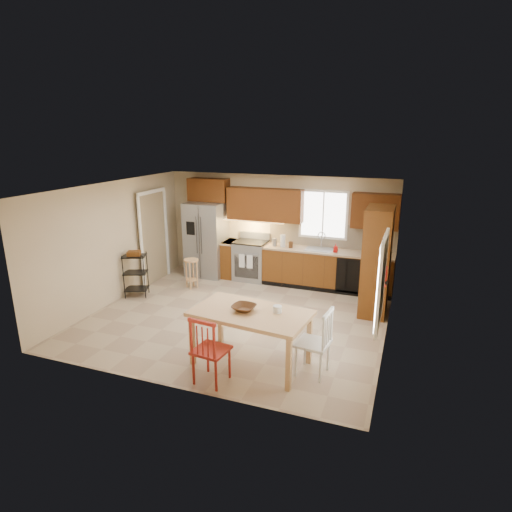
{
  "coord_description": "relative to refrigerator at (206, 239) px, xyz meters",
  "views": [
    {
      "loc": [
        2.98,
        -7.02,
        3.45
      ],
      "look_at": [
        0.24,
        0.4,
        1.15
      ],
      "focal_mm": 30.0,
      "sensor_mm": 36.0,
      "label": 1
    }
  ],
  "objects": [
    {
      "name": "upper_right_block",
      "position": [
        3.95,
        0.2,
        0.92
      ],
      "size": [
        1.0,
        0.35,
        0.75
      ],
      "primitive_type": "cube",
      "color": "#58290E",
      "rests_on": "wall_back"
    },
    {
      "name": "floor",
      "position": [
        1.7,
        -2.12,
        -0.91
      ],
      "size": [
        5.5,
        5.5,
        0.0
      ],
      "primitive_type": "plane",
      "color": "tan",
      "rests_on": "ground"
    },
    {
      "name": "utility_cart",
      "position": [
        -0.8,
        -1.83,
        -0.43
      ],
      "size": [
        0.58,
        0.53,
        0.96
      ],
      "primitive_type": null,
      "rotation": [
        0.0,
        0.0,
        0.39
      ],
      "color": "black",
      "rests_on": "floor"
    },
    {
      "name": "undercab_glow",
      "position": [
        1.15,
        0.17,
        0.52
      ],
      "size": [
        1.6,
        0.3,
        0.01
      ],
      "primitive_type": "cube",
      "color": "#FFBF66",
      "rests_on": "wall_back"
    },
    {
      "name": "sink",
      "position": [
        2.8,
        0.08,
        -0.05
      ],
      "size": [
        0.62,
        0.46,
        0.16
      ],
      "primitive_type": "cube",
      "color": "gray",
      "rests_on": "base_cabinet_run"
    },
    {
      "name": "window_right",
      "position": [
        4.38,
        -3.27,
        0.54
      ],
      "size": [
        0.04,
        1.02,
        1.32
      ],
      "primitive_type": "cube",
      "color": "white",
      "rests_on": "wall_right"
    },
    {
      "name": "pantry",
      "position": [
        4.13,
        -0.93,
        0.14
      ],
      "size": [
        0.5,
        0.95,
        2.1
      ],
      "primitive_type": "cube",
      "color": "brown",
      "rests_on": "floor"
    },
    {
      "name": "bar_stool",
      "position": [
        0.09,
        -0.97,
        -0.57
      ],
      "size": [
        0.4,
        0.4,
        0.68
      ],
      "primitive_type": null,
      "rotation": [
        0.0,
        0.0,
        -0.25
      ],
      "color": "tan",
      "rests_on": "floor"
    },
    {
      "name": "ceiling",
      "position": [
        1.7,
        -2.12,
        1.59
      ],
      "size": [
        5.5,
        5.0,
        0.02
      ],
      "primitive_type": "cube",
      "color": "silver",
      "rests_on": "ground"
    },
    {
      "name": "wall_front",
      "position": [
        1.7,
        -4.62,
        0.34
      ],
      "size": [
        5.5,
        0.02,
        2.5
      ],
      "primitive_type": "cube",
      "color": "#CCB793",
      "rests_on": "ground"
    },
    {
      "name": "refrigerator",
      "position": [
        0.0,
        0.0,
        0.0
      ],
      "size": [
        0.92,
        0.75,
        1.82
      ],
      "primitive_type": "cube",
      "color": "gray",
      "rests_on": "floor"
    },
    {
      "name": "base_cabinet_run",
      "position": [
        2.99,
        0.08,
        -0.46
      ],
      "size": [
        2.92,
        0.6,
        0.9
      ],
      "primitive_type": "cube",
      "color": "brown",
      "rests_on": "floor"
    },
    {
      "name": "canister_steel",
      "position": [
        1.75,
        0.03,
        0.08
      ],
      "size": [
        0.11,
        0.11,
        0.18
      ],
      "primitive_type": "cylinder",
      "color": "gray",
      "rests_on": "base_cabinet_run"
    },
    {
      "name": "upper_left_block",
      "position": [
        1.45,
        0.2,
        0.92
      ],
      "size": [
        1.8,
        0.35,
        0.75
      ],
      "primitive_type": "cube",
      "color": "#58290E",
      "rests_on": "wall_back"
    },
    {
      "name": "backsplash",
      "position": [
        2.99,
        0.36,
        0.27
      ],
      "size": [
        2.92,
        0.03,
        0.55
      ],
      "primitive_type": "cube",
      "color": "beige",
      "rests_on": "wall_back"
    },
    {
      "name": "paper_towel",
      "position": [
        1.95,
        0.03,
        0.13
      ],
      "size": [
        0.12,
        0.12,
        0.28
      ],
      "primitive_type": "cylinder",
      "color": "silver",
      "rests_on": "base_cabinet_run"
    },
    {
      "name": "doorway",
      "position": [
        -0.97,
        -0.82,
        0.14
      ],
      "size": [
        0.04,
        0.95,
        2.1
      ],
      "primitive_type": "cube",
      "color": "#8C7A59",
      "rests_on": "wall_left"
    },
    {
      "name": "canister_wood",
      "position": [
        2.15,
        -0.0,
        0.06
      ],
      "size": [
        0.1,
        0.1,
        0.14
      ],
      "primitive_type": "cylinder",
      "color": "#482613",
      "rests_on": "base_cabinet_run"
    },
    {
      "name": "chair_red",
      "position": [
        2.21,
        -4.28,
        -0.4
      ],
      "size": [
        0.53,
        0.53,
        1.03
      ],
      "primitive_type": null,
      "rotation": [
        0.0,
        0.0,
        -0.11
      ],
      "color": "#A52519",
      "rests_on": "floor"
    },
    {
      "name": "fire_extinguisher",
      "position": [
        4.33,
        -1.98,
        0.19
      ],
      "size": [
        0.12,
        0.12,
        0.36
      ],
      "primitive_type": "cylinder",
      "color": "#AC0F0B",
      "rests_on": "wall_right"
    },
    {
      "name": "wall_back",
      "position": [
        1.7,
        0.38,
        0.34
      ],
      "size": [
        5.5,
        0.02,
        2.5
      ],
      "primitive_type": "cube",
      "color": "#CCB793",
      "rests_on": "ground"
    },
    {
      "name": "soap_bottle",
      "position": [
        3.18,
        -0.02,
        0.09
      ],
      "size": [
        0.09,
        0.09,
        0.19
      ],
      "primitive_type": "imported",
      "color": "#AC0F0B",
      "rests_on": "base_cabinet_run"
    },
    {
      "name": "range_stove",
      "position": [
        1.15,
        0.06,
        -0.45
      ],
      "size": [
        0.76,
        0.63,
        0.92
      ],
      "primitive_type": "cube",
      "color": "gray",
      "rests_on": "floor"
    },
    {
      "name": "base_cabinet_narrow",
      "position": [
        0.6,
        0.08,
        -0.46
      ],
      "size": [
        0.3,
        0.6,
        0.9
      ],
      "primitive_type": "cube",
      "color": "brown",
      "rests_on": "floor"
    },
    {
      "name": "window_back",
      "position": [
        2.8,
        0.35,
        0.74
      ],
      "size": [
        1.12,
        0.04,
        1.12
      ],
      "primitive_type": "cube",
      "color": "white",
      "rests_on": "wall_back"
    },
    {
      "name": "dishwasher",
      "position": [
        3.55,
        -0.22,
        -0.46
      ],
      "size": [
        0.6,
        0.02,
        0.78
      ],
      "primitive_type": "cube",
      "color": "black",
      "rests_on": "floor"
    },
    {
      "name": "table_jar",
      "position": [
        2.94,
        -3.53,
        -0.01
      ],
      "size": [
        0.16,
        0.16,
        0.17
      ],
      "primitive_type": "cylinder",
      "rotation": [
        0.0,
        0.0,
        -0.11
      ],
      "color": "silver",
      "rests_on": "dining_table"
    },
    {
      "name": "table_bowl",
      "position": [
        2.45,
        -3.63,
        -0.05
      ],
      "size": [
        0.39,
        0.39,
        0.09
      ],
      "primitive_type": "imported",
      "rotation": [
        0.0,
        0.0,
        -0.11
      ],
      "color": "#482613",
      "rests_on": "dining_table"
    },
    {
      "name": "wall_left",
      "position": [
        -1.05,
        -2.12,
        0.34
      ],
      "size": [
        0.02,
        5.0,
        2.5
      ],
      "primitive_type": "cube",
      "color": "#CCB793",
      "rests_on": "ground"
    },
    {
      "name": "chair_white",
      "position": [
        3.51,
        -3.58,
        -0.4
      ],
      "size": [
        0.53,
        0.53,
        1.03
      ],
      "primitive_type": null,
      "rotation": [
        0.0,
        0.0,
        1.46
      ],
      "color": "silver",
      "rests_on": "floor"
    },
    {
      "name": "upper_over_fridge",
      "position": [
        0.0,
        0.2,
        1.19
      ],
      "size": [
        1.0,
        0.35,
        0.55
      ],
      "primitive_type": "cube",
      "color": "#58290E",
      "rests_on": "wall_back"
    },
    {
      "name": "dining_table",
      "position": [
        2.56,
        -3.63,
        -0.48
      ],
      "size": [
        1.85,
        1.17,
        0.85
      ],
      "primitive_type": null,
      "rotation": [
        0.0,
        0.0,
        -0.11
      ],
      "color": "tan",
      "rests_on": "floor"
    },
    {
      "name": "wall_right",
      "position": [
        4.45,
        -2.12,
        0.34
      ],
      "size": [
        0.02,
        5.0,
        2.5
      ],
      "primitive_type": "cube",
      "color": "#CCB793",
      "rests_on": "ground"
    }
  ]
}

